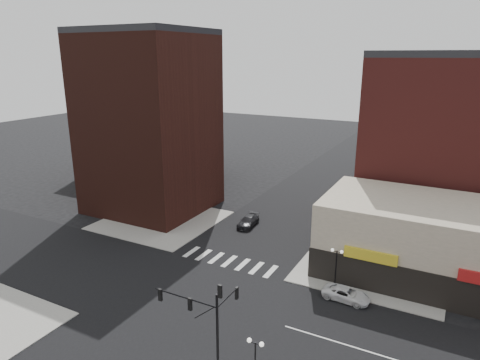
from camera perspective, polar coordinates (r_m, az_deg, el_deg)
The scene contains 14 objects.
ground at distance 42.84m, azimuth -6.89°, elevation -15.18°, with size 240.00×240.00×0.00m, color black.
road_ew at distance 42.83m, azimuth -6.89°, elevation -15.17°, with size 200.00×14.00×0.02m, color black.
road_ns at distance 42.83m, azimuth -6.89°, elevation -15.17°, with size 14.00×200.00×0.02m, color black.
sidewalk_nw at distance 61.09m, azimuth -10.41°, elevation -5.29°, with size 15.00×15.00×0.12m, color gray.
sidewalk_ne at distance 49.95m, azimuth 17.37°, elevation -10.91°, with size 15.00×15.00×0.12m, color gray.
building_nw at distance 63.60m, azimuth -11.98°, elevation 7.13°, with size 16.00×15.00×25.00m, color #3A1812.
building_nw_low at distance 84.65m, azimuth -11.86°, elevation 4.90°, with size 20.00×18.00×12.00m, color #3A1812.
building_ne_midrise at distance 60.31m, azimuth 25.22°, elevation 3.98°, with size 18.00×15.00×22.00m, color maroon.
building_ne_row at distance 48.57m, azimuth 25.41°, elevation -8.38°, with size 24.20×12.20×8.00m.
traffic_signal at distance 31.27m, azimuth -4.28°, elevation -17.42°, with size 5.59×3.09×7.77m.
street_lamp_se_a at distance 30.65m, azimuth 2.06°, elevation -22.04°, with size 1.22×0.32×4.16m.
street_lamp_ne at distance 43.24m, azimuth 12.74°, elevation -10.19°, with size 1.22×0.32×4.16m.
white_suv at distance 42.91m, azimuth 13.99°, elevation -14.56°, with size 2.06×4.47×1.24m, color white.
dark_sedan_north at distance 58.11m, azimuth 1.11°, elevation -5.51°, with size 1.90×4.67×1.36m, color black.
Camera 1 is at (21.33, -29.69, 22.33)m, focal length 32.00 mm.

